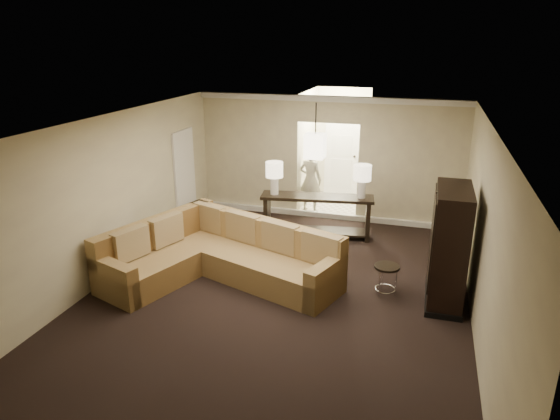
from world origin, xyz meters
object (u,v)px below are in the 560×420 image
(console_table, at_px, (317,212))
(person, at_px, (311,177))
(armoire, at_px, (448,249))
(drink_table, at_px, (386,274))
(coffee_table, at_px, (310,271))
(sectional_sofa, at_px, (218,257))

(console_table, height_order, person, person)
(armoire, bearing_deg, drink_table, -175.03)
(coffee_table, height_order, console_table, console_table)
(sectional_sofa, bearing_deg, armoire, 24.17)
(drink_table, bearing_deg, armoire, 4.97)
(console_table, distance_m, drink_table, 2.71)
(console_table, relative_size, drink_table, 4.63)
(person, bearing_deg, drink_table, 131.55)
(armoire, bearing_deg, person, 130.07)
(sectional_sofa, xyz_separation_m, armoire, (3.76, 0.31, 0.49))
(drink_table, bearing_deg, coffee_table, 175.07)
(coffee_table, xyz_separation_m, drink_table, (1.30, -0.11, 0.18))
(sectional_sofa, height_order, coffee_table, sectional_sofa)
(person, bearing_deg, sectional_sofa, 91.14)
(drink_table, bearing_deg, person, 120.08)
(sectional_sofa, distance_m, person, 4.01)
(drink_table, bearing_deg, console_table, 127.29)
(console_table, bearing_deg, person, 99.48)
(console_table, relative_size, armoire, 1.27)
(sectional_sofa, height_order, armoire, armoire)
(sectional_sofa, distance_m, coffee_table, 1.60)
(sectional_sofa, distance_m, armoire, 3.80)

